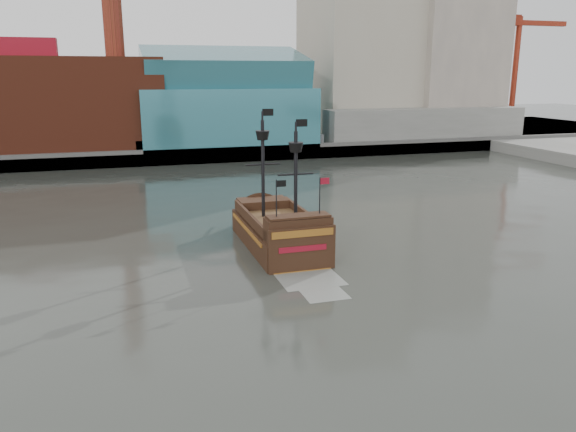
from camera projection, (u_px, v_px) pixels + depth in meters
name	position (u px, v px, depth m)	size (l,w,h in m)	color
ground	(290.00, 322.00, 33.67)	(400.00, 400.00, 0.00)	#2A2D28
promenade_far	(160.00, 139.00, 118.55)	(220.00, 60.00, 2.00)	slate
seawall	(175.00, 157.00, 91.18)	(220.00, 1.00, 2.60)	#4C4C49
skyline	(184.00, 19.00, 107.34)	(149.00, 45.00, 62.00)	#7C614A
crane_a	(512.00, 52.00, 127.40)	(22.50, 4.00, 32.25)	slate
crane_b	(516.00, 69.00, 140.28)	(19.10, 4.00, 26.25)	slate
pirate_ship	(279.00, 235.00, 47.90)	(5.37, 16.68, 12.48)	black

